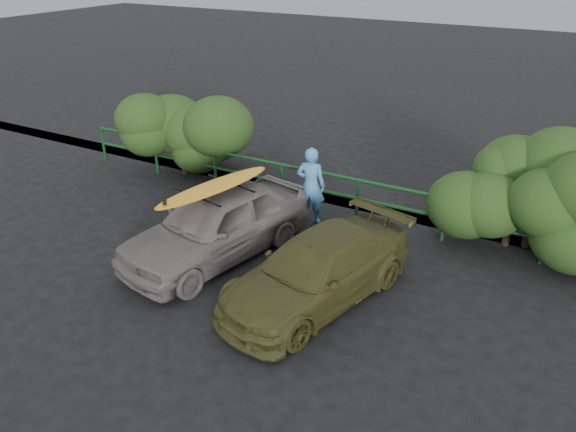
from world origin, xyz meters
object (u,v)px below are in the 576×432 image
Objects in this scene: olive_vehicle at (317,270)px; man at (311,186)px; sedan at (216,224)px; guardrail at (318,191)px; surfboard at (214,187)px.

olive_vehicle is 2.29× the size of man.
sedan is 2.37× the size of man.
guardrail is at bearing 85.78° from sedan.
man is 2.58m from surfboard.
man is at bearing 133.90° from olive_vehicle.
surfboard is at bearing 0.00° from sedan.
sedan is 2.51m from olive_vehicle.
surfboard is (0.00, 0.00, 0.81)m from sedan.
man is at bearing -80.99° from guardrail.
olive_vehicle is at bearing 106.46° from man.
surfboard is (-2.47, 0.41, 0.94)m from olive_vehicle.
olive_vehicle is 1.45× the size of surfboard.
man reaches higher than guardrail.
man is 0.64× the size of surfboard.
guardrail is 3.41× the size of olive_vehicle.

